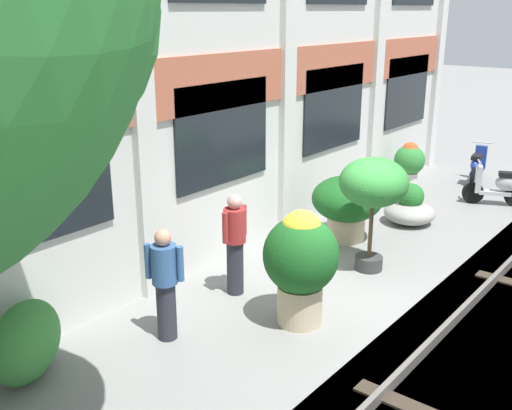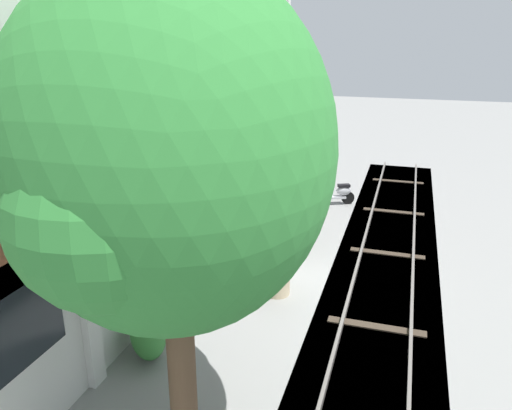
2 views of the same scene
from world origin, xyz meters
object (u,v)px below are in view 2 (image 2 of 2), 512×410
potted_plant_ribbed_drum (282,183)px  scooter_near_curb (319,180)px  potted_plant_fluted_column (268,217)px  resident_by_doorway (210,283)px  resident_watching_tracks (228,252)px  topiary_hedge (148,333)px  broadleaf_tree (170,160)px  potted_plant_tall_urn (294,208)px  potted_plant_stone_basin (277,258)px  scooter_second_parked (338,193)px  potted_plant_wide_bowl (297,214)px

potted_plant_ribbed_drum → scooter_near_curb: potted_plant_ribbed_drum is taller
potted_plant_fluted_column → resident_by_doorway: bearing=-179.9°
scooter_near_curb → resident_watching_tracks: resident_watching_tracks is taller
scooter_near_curb → topiary_hedge: (-11.78, 1.21, 0.03)m
broadleaf_tree → potted_plant_tall_urn: broadleaf_tree is taller
potted_plant_stone_basin → resident_by_doorway: bearing=141.8°
broadleaf_tree → resident_watching_tracks: 6.48m
resident_watching_tracks → topiary_hedge: bearing=-99.9°
broadleaf_tree → potted_plant_fluted_column: broadleaf_tree is taller
scooter_second_parked → resident_watching_tracks: bearing=51.9°
potted_plant_fluted_column → scooter_near_curb: potted_plant_fluted_column is taller
resident_by_doorway → potted_plant_fluted_column: bearing=153.1°
resident_by_doorway → scooter_second_parked: bearing=142.7°
potted_plant_ribbed_drum → resident_by_doorway: 8.61m
potted_plant_wide_bowl → scooter_second_parked: bearing=-23.1°
potted_plant_stone_basin → topiary_hedge: size_ratio=1.34×
potted_plant_ribbed_drum → resident_by_doorway: (-8.59, -0.58, 0.16)m
broadleaf_tree → resident_watching_tracks: broadleaf_tree is taller
broadleaf_tree → scooter_second_parked: size_ratio=5.43×
scooter_near_curb → resident_watching_tracks: bearing=165.3°
broadleaf_tree → resident_watching_tracks: bearing=13.2°
potted_plant_ribbed_drum → topiary_hedge: (-10.24, 0.08, -0.21)m
potted_plant_ribbed_drum → resident_by_doorway: bearing=-176.2°
broadleaf_tree → scooter_second_parked: (12.23, -0.52, -4.11)m
potted_plant_ribbed_drum → potted_plant_fluted_column: 3.98m
scooter_second_parked → potted_plant_ribbed_drum: bearing=-23.0°
potted_plant_tall_urn → broadleaf_tree: bearing=-179.8°
potted_plant_fluted_column → topiary_hedge: 6.35m
broadleaf_tree → potted_plant_tall_urn: bearing=0.2°
resident_watching_tracks → scooter_second_parked: bearing=74.8°
potted_plant_stone_basin → resident_by_doorway: size_ratio=1.07×
potted_plant_wide_bowl → topiary_hedge: bearing=171.4°
potted_plant_wide_bowl → resident_watching_tracks: resident_watching_tracks is taller
broadleaf_tree → potted_plant_tall_urn: 7.90m
potted_plant_ribbed_drum → scooter_near_curb: bearing=-36.5°
resident_by_doorway → potted_plant_wide_bowl: bearing=148.0°
potted_plant_tall_urn → potted_plant_wide_bowl: bearing=10.3°
potted_plant_wide_bowl → topiary_hedge: topiary_hedge is taller
potted_plant_stone_basin → resident_watching_tracks: (0.14, 1.31, -0.11)m
potted_plant_stone_basin → potted_plant_ribbed_drum: bearing=13.5°
scooter_near_curb → scooter_second_parked: same height
potted_plant_ribbed_drum → scooter_second_parked: bearing=-88.7°
broadleaf_tree → potted_plant_stone_basin: (5.04, -0.10, -3.59)m
potted_plant_ribbed_drum → scooter_near_curb: size_ratio=0.84×
broadleaf_tree → potted_plant_tall_urn: (7.28, 0.02, -3.08)m
resident_watching_tracks → topiary_hedge: 3.30m
scooter_near_curb → potted_plant_fluted_column: bearing=164.2°
potted_plant_wide_bowl → resident_by_doorway: (-6.27, 0.55, 0.52)m
potted_plant_wide_bowl → resident_watching_tracks: (-4.67, 0.72, 0.54)m
scooter_second_parked → resident_watching_tracks: size_ratio=0.81×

